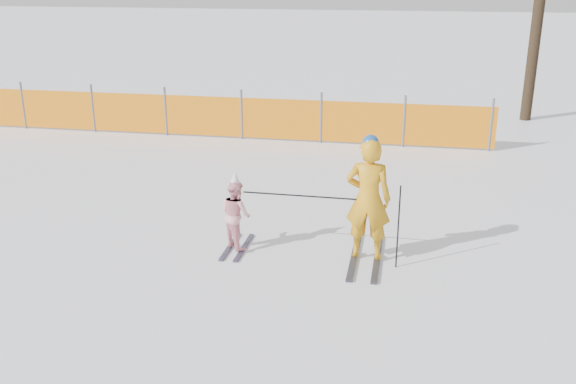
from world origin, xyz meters
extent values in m
plane|color=white|center=(0.00, 0.00, 0.00)|extent=(120.00, 120.00, 0.00)
cube|color=black|center=(0.99, 0.58, 0.02)|extent=(0.09, 1.63, 0.04)
cube|color=black|center=(1.33, 0.58, 0.02)|extent=(0.09, 1.63, 0.04)
imported|color=orange|center=(1.16, 0.58, 0.94)|extent=(0.68, 0.47, 1.80)
sphere|color=#194C8E|center=(1.16, 0.58, 1.77)|extent=(0.24, 0.24, 0.24)
cube|color=black|center=(-0.93, 0.59, 0.01)|extent=(0.09, 1.03, 0.03)
cube|color=black|center=(-0.71, 0.59, 0.01)|extent=(0.09, 1.03, 0.03)
imported|color=#FFA6B2|center=(-0.82, 0.59, 0.56)|extent=(0.65, 0.64, 1.06)
cone|color=white|center=(-0.82, 0.59, 1.12)|extent=(0.19, 0.19, 0.24)
cylinder|color=black|center=(1.61, 0.38, 0.62)|extent=(0.02, 0.02, 1.24)
cylinder|color=black|center=(0.17, 0.59, 0.92)|extent=(1.73, 0.04, 0.02)
cylinder|color=#595960|center=(-8.44, 7.09, 0.62)|extent=(0.06, 0.06, 1.25)
cylinder|color=#595960|center=(-6.44, 7.09, 0.62)|extent=(0.06, 0.06, 1.25)
cylinder|color=#595960|center=(-4.44, 7.09, 0.62)|extent=(0.06, 0.06, 1.25)
cylinder|color=#595960|center=(-2.44, 7.09, 0.62)|extent=(0.06, 0.06, 1.25)
cylinder|color=#595960|center=(-0.44, 7.09, 0.62)|extent=(0.06, 0.06, 1.25)
cylinder|color=#595960|center=(1.56, 7.09, 0.62)|extent=(0.06, 0.06, 1.25)
cylinder|color=#595960|center=(3.56, 7.09, 0.62)|extent=(0.06, 0.06, 1.25)
cube|color=orange|center=(-3.37, 7.09, 0.55)|extent=(14.13, 0.03, 1.00)
camera|label=1|loc=(1.65, -8.14, 4.08)|focal=40.00mm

